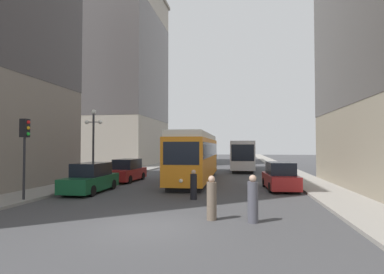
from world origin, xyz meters
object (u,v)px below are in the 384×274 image
at_px(pedestrian_crossing_near, 212,199).
at_px(pedestrian_on_sidewalk, 194,186).
at_px(parked_car_left_near, 127,171).
at_px(streetcar, 196,156).
at_px(traffic_light_near_left, 25,137).
at_px(transit_bus, 242,154).
at_px(parked_car_right_far, 280,177).
at_px(lamp_post_left_near, 93,134).
at_px(parked_car_left_mid, 91,179).
at_px(pedestrian_crossing_far, 253,200).

height_order(pedestrian_crossing_near, pedestrian_on_sidewalk, pedestrian_crossing_near).
relative_size(parked_car_left_near, pedestrian_on_sidewalk, 2.91).
bearing_deg(streetcar, pedestrian_on_sidewalk, -83.44).
bearing_deg(traffic_light_near_left, pedestrian_crossing_near, -12.74).
bearing_deg(traffic_light_near_left, transit_bus, 64.75).
bearing_deg(parked_car_left_near, parked_car_right_far, -12.89).
bearing_deg(lamp_post_left_near, parked_car_right_far, -4.32).
relative_size(parked_car_right_far, pedestrian_on_sidewalk, 2.89).
bearing_deg(parked_car_left_mid, pedestrian_on_sidewalk, -14.63).
distance_m(pedestrian_crossing_far, pedestrian_on_sidewalk, 5.49).
distance_m(parked_car_left_near, pedestrian_crossing_near, 14.64).
bearing_deg(pedestrian_crossing_near, pedestrian_on_sidewalk, -174.73).
height_order(pedestrian_crossing_near, traffic_light_near_left, traffic_light_near_left).
height_order(transit_bus, parked_car_right_far, transit_bus).
xyz_separation_m(pedestrian_crossing_near, pedestrian_crossing_far, (1.57, -0.18, 0.03)).
xyz_separation_m(streetcar, traffic_light_near_left, (-7.25, -10.92, 1.23)).
bearing_deg(parked_car_right_far, transit_bus, -85.30).
height_order(pedestrian_on_sidewalk, lamp_post_left_near, lamp_post_left_near).
bearing_deg(pedestrian_crossing_near, traffic_light_near_left, -114.94).
bearing_deg(pedestrian_crossing_far, lamp_post_left_near, 131.15).
height_order(parked_car_left_near, pedestrian_crossing_far, parked_car_left_near).
relative_size(streetcar, parked_car_left_near, 3.03).
xyz_separation_m(parked_car_left_near, parked_car_right_far, (11.81, -3.15, -0.00)).
relative_size(pedestrian_crossing_far, lamp_post_left_near, 0.32).
distance_m(parked_car_left_mid, pedestrian_on_sidewalk, 6.93).
distance_m(pedestrian_crossing_far, traffic_light_near_left, 11.90).
height_order(transit_bus, pedestrian_crossing_near, transit_bus).
distance_m(pedestrian_on_sidewalk, lamp_post_left_near, 10.74).
relative_size(parked_car_right_far, lamp_post_left_near, 0.84).
bearing_deg(streetcar, parked_car_left_near, -171.22).
relative_size(transit_bus, pedestrian_crossing_near, 6.76).
bearing_deg(parked_car_left_mid, lamp_post_left_near, 114.11).
bearing_deg(traffic_light_near_left, streetcar, 56.40).
bearing_deg(parked_car_right_far, traffic_light_near_left, 23.35).
bearing_deg(transit_bus, streetcar, -106.97).
xyz_separation_m(parked_car_left_near, pedestrian_crossing_far, (9.70, -12.35, -0.01)).
distance_m(parked_car_right_far, pedestrian_on_sidewalk, 6.83).
xyz_separation_m(pedestrian_on_sidewalk, lamp_post_left_near, (-8.64, 5.61, 3.04)).
bearing_deg(parked_car_left_near, parked_car_left_mid, -87.94).
bearing_deg(traffic_light_near_left, pedestrian_crossing_far, -11.91).
bearing_deg(lamp_post_left_near, streetcar, 22.45).
bearing_deg(pedestrian_on_sidewalk, pedestrian_crossing_far, -138.05).
bearing_deg(pedestrian_crossing_near, streetcar, 178.84).
height_order(streetcar, parked_car_left_near, streetcar).
distance_m(parked_car_left_near, parked_car_left_mid, 6.13).
height_order(parked_car_right_far, pedestrian_crossing_near, parked_car_right_far).
bearing_deg(streetcar, parked_car_right_far, -34.55).
relative_size(streetcar, transit_bus, 1.22).
relative_size(parked_car_left_mid, lamp_post_left_near, 0.89).
relative_size(streetcar, traffic_light_near_left, 3.42).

